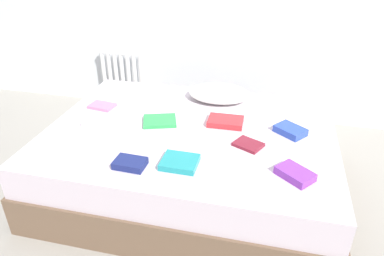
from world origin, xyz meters
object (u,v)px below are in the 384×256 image
at_px(textbook_pink, 102,106).
at_px(textbook_maroon, 248,144).
at_px(pillow, 219,93).
at_px(textbook_purple, 295,174).
at_px(textbook_blue, 290,130).
at_px(textbook_teal, 180,162).
at_px(bed, 190,159).
at_px(textbook_red, 226,121).
at_px(textbook_navy, 130,163).
at_px(textbook_green, 160,121).
at_px(textbook_white, 99,122).
at_px(radiator, 122,75).

height_order(textbook_pink, textbook_maroon, textbook_pink).
height_order(pillow, textbook_maroon, pillow).
distance_m(textbook_purple, textbook_blue, 0.50).
distance_m(textbook_teal, textbook_blue, 0.83).
relative_size(bed, textbook_red, 8.12).
relative_size(textbook_navy, textbook_green, 0.78).
height_order(textbook_pink, textbook_purple, textbook_purple).
bearing_deg(textbook_purple, textbook_green, -166.07).
bearing_deg(textbook_teal, pillow, 86.77).
xyz_separation_m(textbook_navy, textbook_teal, (0.28, 0.08, -0.00)).
height_order(textbook_navy, textbook_green, textbook_navy).
xyz_separation_m(textbook_maroon, textbook_red, (-0.19, 0.26, 0.01)).
distance_m(textbook_pink, textbook_teal, 1.00).
height_order(textbook_white, textbook_blue, textbook_blue).
relative_size(radiator, textbook_purple, 2.65).
height_order(textbook_white, textbook_green, textbook_white).
bearing_deg(pillow, textbook_green, -125.13).
xyz_separation_m(textbook_green, textbook_teal, (0.28, -0.48, 0.01)).
xyz_separation_m(bed, pillow, (0.11, 0.53, 0.31)).
bearing_deg(textbook_navy, textbook_maroon, 33.19).
bearing_deg(textbook_white, textbook_green, 23.70).
bearing_deg(pillow, textbook_maroon, -65.13).
bearing_deg(textbook_white, textbook_blue, 14.22).
distance_m(bed, radiator, 1.59).
relative_size(pillow, textbook_white, 2.41).
bearing_deg(radiator, textbook_maroon, -42.59).
bearing_deg(radiator, textbook_green, -55.48).
relative_size(textbook_maroon, textbook_red, 0.70).
height_order(textbook_navy, textbook_purple, textbook_purple).
bearing_deg(radiator, textbook_red, -40.41).
bearing_deg(bed, textbook_white, -172.32).
xyz_separation_m(bed, textbook_maroon, (0.41, -0.13, 0.26)).
height_order(textbook_maroon, textbook_purple, textbook_purple).
height_order(pillow, textbook_teal, pillow).
height_order(bed, textbook_pink, textbook_pink).
distance_m(textbook_pink, textbook_white, 0.28).
height_order(pillow, textbook_red, pillow).
height_order(textbook_green, textbook_teal, textbook_teal).
distance_m(textbook_white, textbook_teal, 0.77).
distance_m(radiator, textbook_maroon, 1.97).
bearing_deg(textbook_red, radiator, 138.47).
relative_size(bed, pillow, 4.07).
height_order(pillow, textbook_navy, pillow).
relative_size(pillow, textbook_maroon, 2.86).
bearing_deg(textbook_teal, textbook_green, 120.87).
bearing_deg(textbook_navy, bed, 67.91).
xyz_separation_m(radiator, textbook_maroon, (1.45, -1.33, 0.14)).
bearing_deg(bed, pillow, 78.46).
bearing_deg(textbook_white, textbook_red, 20.18).
distance_m(pillow, textbook_blue, 0.71).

